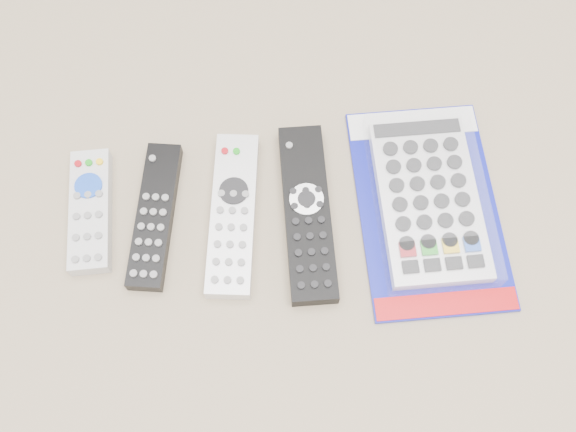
{
  "coord_description": "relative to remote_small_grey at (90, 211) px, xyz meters",
  "views": [
    {
      "loc": [
        -0.0,
        -0.3,
        0.74
      ],
      "look_at": [
        0.04,
        0.01,
        0.01
      ],
      "focal_mm": 40.0,
      "sensor_mm": 36.0,
      "label": 1
    }
  ],
  "objects": [
    {
      "name": "remote_silver_dvd",
      "position": [
        0.17,
        -0.03,
        -0.0
      ],
      "size": [
        0.09,
        0.22,
        0.02
      ],
      "rotation": [
        0.0,
        0.0,
        -0.16
      ],
      "color": "silver",
      "rests_on": "ground"
    },
    {
      "name": "remote_small_grey",
      "position": [
        0.0,
        0.0,
        0.0
      ],
      "size": [
        0.05,
        0.16,
        0.02
      ],
      "rotation": [
        0.0,
        0.0,
        -0.03
      ],
      "color": "silver",
      "rests_on": "ground"
    },
    {
      "name": "remote_large_black",
      "position": [
        0.27,
        -0.04,
        0.0
      ],
      "size": [
        0.07,
        0.23,
        0.03
      ],
      "rotation": [
        0.0,
        0.0,
        -0.05
      ],
      "color": "black",
      "rests_on": "ground"
    },
    {
      "name": "jumbo_remote_packaged",
      "position": [
        0.42,
        -0.04,
        0.01
      ],
      "size": [
        0.18,
        0.29,
        0.04
      ],
      "rotation": [
        0.0,
        0.0,
        -0.04
      ],
      "color": "#0E149C",
      "rests_on": "ground"
    },
    {
      "name": "remote_slim_black",
      "position": [
        0.08,
        -0.02,
        -0.0
      ],
      "size": [
        0.08,
        0.2,
        0.02
      ],
      "rotation": [
        0.0,
        0.0,
        -0.19
      ],
      "color": "black",
      "rests_on": "ground"
    }
  ]
}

